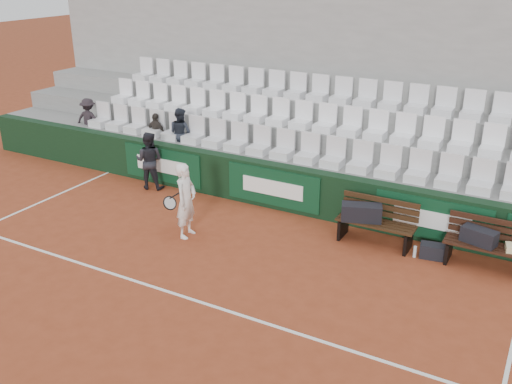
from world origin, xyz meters
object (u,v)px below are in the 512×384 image
object	(u,v)px
bench_right	(487,257)
spectator_c	(180,115)
sports_bag_ground	(432,251)
spectator_b	(155,116)
spectator_a	(87,103)
sports_bag_right	(479,236)
tennis_player	(186,201)
bench_left	(375,233)
sports_bag_left	(361,212)
water_bottle_near	(346,226)
water_bottle_far	(415,252)
ball_kid	(149,161)

from	to	relation	value
bench_right	spectator_c	bearing A→B (deg)	171.33
sports_bag_ground	spectator_b	xyz separation A→B (m)	(-7.23, 1.20, 1.37)
spectator_c	spectator_a	bearing A→B (deg)	9.81
sports_bag_right	tennis_player	xyz separation A→B (m)	(-5.23, -1.49, 0.17)
spectator_a	spectator_b	distance (m)	2.28
bench_left	spectator_a	xyz separation A→B (m)	(-8.39, 1.16, 1.35)
sports_bag_left	water_bottle_near	xyz separation A→B (m)	(-0.38, 0.28, -0.49)
bench_left	water_bottle_near	distance (m)	0.71
sports_bag_ground	water_bottle_near	distance (m)	1.80
bench_left	tennis_player	bearing A→B (deg)	-156.58
bench_right	water_bottle_far	size ratio (longest dim) A/B	6.76
sports_bag_left	tennis_player	xyz separation A→B (m)	(-3.09, -1.42, 0.14)
bench_right	sports_bag_left	bearing A→B (deg)	-178.16
sports_bag_left	spectator_b	distance (m)	6.02
ball_kid	sports_bag_ground	bearing A→B (deg)	160.83
water_bottle_far	spectator_c	bearing A→B (deg)	167.86
sports_bag_left	bench_right	bearing A→B (deg)	1.84
bench_left	water_bottle_near	size ratio (longest dim) A/B	5.96
sports_bag_left	ball_kid	bearing A→B (deg)	177.16
tennis_player	sports_bag_left	bearing A→B (deg)	24.64
sports_bag_ground	bench_left	bearing A→B (deg)	178.08
sports_bag_right	bench_right	bearing A→B (deg)	-0.85
water_bottle_far	tennis_player	size ratio (longest dim) A/B	0.15
water_bottle_far	spectator_a	xyz separation A→B (m)	(-9.22, 1.33, 1.46)
spectator_c	tennis_player	bearing A→B (deg)	137.07
bench_left	water_bottle_far	world-z (taller)	bench_left
sports_bag_ground	ball_kid	xyz separation A→B (m)	(-6.74, 0.26, 0.56)
sports_bag_ground	water_bottle_far	bearing A→B (deg)	-154.48
bench_left	spectator_a	world-z (taller)	spectator_a
bench_left	spectator_b	bearing A→B (deg)	169.26
ball_kid	water_bottle_near	bearing A→B (deg)	163.25
spectator_b	water_bottle_far	bearing A→B (deg)	173.16
bench_left	water_bottle_near	bearing A→B (deg)	160.06
water_bottle_near	spectator_c	size ratio (longest dim) A/B	0.20
water_bottle_far	sports_bag_ground	bearing A→B (deg)	25.52
bench_left	sports_bag_right	xyz separation A→B (m)	(1.86, 0.03, 0.36)
sports_bag_left	sports_bag_right	world-z (taller)	sports_bag_left
sports_bag_right	sports_bag_ground	size ratio (longest dim) A/B	1.36
sports_bag_left	bench_left	bearing A→B (deg)	8.83
spectator_b	spectator_c	xyz separation A→B (m)	(0.75, 0.00, 0.11)
sports_bag_ground	ball_kid	distance (m)	6.77
bench_right	spectator_a	xyz separation A→B (m)	(-10.43, 1.13, 1.35)
sports_bag_left	spectator_c	xyz separation A→B (m)	(-5.09, 1.20, 1.01)
sports_bag_right	water_bottle_near	distance (m)	2.57
sports_bag_ground	water_bottle_near	xyz separation A→B (m)	(-1.77, 0.28, -0.01)
bench_right	water_bottle_far	xyz separation A→B (m)	(-1.21, -0.20, -0.11)
sports_bag_ground	sports_bag_left	bearing A→B (deg)	-179.72
bench_right	spectator_c	xyz separation A→B (m)	(-7.41, 1.13, 1.40)
sports_bag_ground	tennis_player	xyz separation A→B (m)	(-4.48, -1.42, 0.62)
water_bottle_far	spectator_c	xyz separation A→B (m)	(-6.20, 1.33, 1.51)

